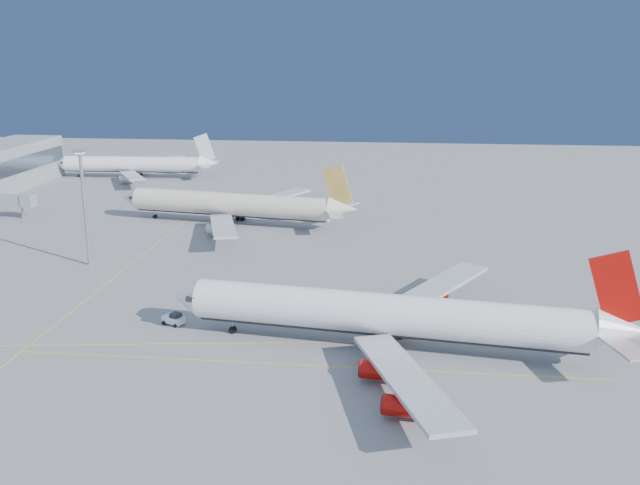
{
  "coord_description": "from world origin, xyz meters",
  "views": [
    {
      "loc": [
        18.16,
        -111.57,
        46.04
      ],
      "look_at": [
        2.32,
        30.41,
        7.0
      ],
      "focal_mm": 40.0,
      "sensor_mm": 36.0,
      "label": 1
    }
  ],
  "objects_px": {
    "airliner_etihad": "(235,205)",
    "pushback_tug": "(174,319)",
    "airliner_third": "(136,164)",
    "airliner_virgin": "(395,316)",
    "light_mast": "(84,198)"
  },
  "relations": [
    {
      "from": "pushback_tug",
      "to": "light_mast",
      "type": "distance_m",
      "value": 45.68
    },
    {
      "from": "airliner_etihad",
      "to": "pushback_tug",
      "type": "height_order",
      "value": "airliner_etihad"
    },
    {
      "from": "airliner_third",
      "to": "pushback_tug",
      "type": "height_order",
      "value": "airliner_third"
    },
    {
      "from": "airliner_virgin",
      "to": "airliner_etihad",
      "type": "height_order",
      "value": "airliner_virgin"
    },
    {
      "from": "airliner_third",
      "to": "pushback_tug",
      "type": "distance_m",
      "value": 149.97
    },
    {
      "from": "airliner_virgin",
      "to": "light_mast",
      "type": "bearing_deg",
      "value": 157.77
    },
    {
      "from": "airliner_etihad",
      "to": "pushback_tug",
      "type": "distance_m",
      "value": 72.58
    },
    {
      "from": "light_mast",
      "to": "airliner_third",
      "type": "bearing_deg",
      "value": 105.0
    },
    {
      "from": "airliner_third",
      "to": "light_mast",
      "type": "distance_m",
      "value": 110.41
    },
    {
      "from": "airliner_virgin",
      "to": "airliner_third",
      "type": "xyz_separation_m",
      "value": [
        -95.7,
        144.59,
        -0.6
      ]
    },
    {
      "from": "airliner_virgin",
      "to": "airliner_etihad",
      "type": "xyz_separation_m",
      "value": [
        -43.58,
        78.47,
        -0.2
      ]
    },
    {
      "from": "airliner_etihad",
      "to": "airliner_third",
      "type": "relative_size",
      "value": 1.1
    },
    {
      "from": "airliner_third",
      "to": "pushback_tug",
      "type": "relative_size",
      "value": 14.41
    },
    {
      "from": "airliner_etihad",
      "to": "pushback_tug",
      "type": "xyz_separation_m",
      "value": [
        5.66,
        -72.22,
        -4.4
      ]
    },
    {
      "from": "airliner_virgin",
      "to": "airliner_third",
      "type": "bearing_deg",
      "value": 130.98
    }
  ]
}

